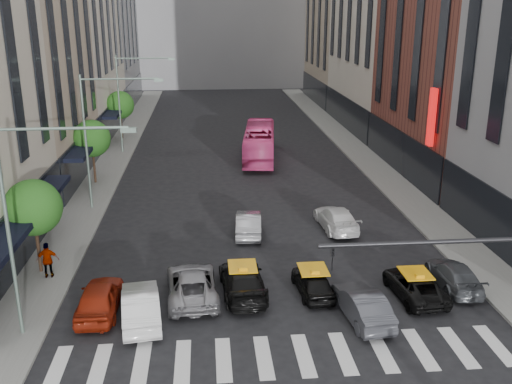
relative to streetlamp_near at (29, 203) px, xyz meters
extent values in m
plane|color=black|center=(10.04, -4.00, -5.90)|extent=(160.00, 160.00, 0.00)
cube|color=slate|center=(-1.46, 26.00, -5.83)|extent=(3.00, 96.00, 0.15)
cube|color=slate|center=(21.54, 26.00, -5.83)|extent=(3.00, 96.00, 0.15)
cube|color=tan|center=(-6.96, 24.00, 6.10)|extent=(8.00, 16.00, 24.00)
cube|color=brown|center=(27.04, 23.00, 7.10)|extent=(8.00, 18.00, 26.00)
cube|color=tan|center=(27.04, 61.00, 8.10)|extent=(8.00, 18.00, 28.00)
cylinder|color=black|center=(-1.76, 6.00, -4.18)|extent=(0.18, 0.18, 3.15)
sphere|color=#1A4F16|center=(-1.76, 6.00, -2.24)|extent=(2.88, 2.88, 2.88)
cylinder|color=black|center=(-1.76, 22.00, -4.18)|extent=(0.18, 0.18, 3.15)
sphere|color=#1A4F16|center=(-1.76, 22.00, -2.24)|extent=(2.88, 2.88, 2.88)
cylinder|color=black|center=(-1.76, 38.00, -4.18)|extent=(0.18, 0.18, 3.15)
sphere|color=#1A4F16|center=(-1.76, 38.00, -2.24)|extent=(2.88, 2.88, 2.88)
cylinder|color=gray|center=(-0.96, 0.00, -1.25)|extent=(0.16, 0.16, 9.00)
cylinder|color=gray|center=(1.54, 0.00, 2.95)|extent=(5.00, 0.12, 0.12)
cube|color=gray|center=(4.04, 0.00, 2.85)|extent=(0.60, 0.25, 0.18)
cylinder|color=gray|center=(-0.96, 16.00, -1.25)|extent=(0.16, 0.16, 9.00)
cylinder|color=gray|center=(1.54, 16.00, 2.95)|extent=(5.00, 0.12, 0.12)
cube|color=gray|center=(4.04, 16.00, 2.85)|extent=(0.60, 0.25, 0.18)
cylinder|color=gray|center=(-0.96, 32.00, -1.25)|extent=(0.16, 0.16, 9.00)
cylinder|color=gray|center=(1.54, 32.00, 2.95)|extent=(5.00, 0.12, 0.12)
cube|color=gray|center=(4.04, 32.00, 2.85)|extent=(0.60, 0.25, 0.18)
cylinder|color=black|center=(15.54, -5.00, -0.10)|extent=(10.00, 0.16, 0.16)
imported|color=black|center=(11.04, -5.00, -0.60)|extent=(0.13, 0.16, 0.80)
cube|color=red|center=(22.64, 16.00, 0.10)|extent=(0.30, 0.70, 4.00)
imported|color=maroon|center=(2.00, 1.67, -5.16)|extent=(1.80, 4.39, 1.49)
imported|color=silver|center=(3.93, 0.80, -5.15)|extent=(2.18, 4.73, 1.50)
imported|color=gray|center=(6.14, 2.72, -5.20)|extent=(2.68, 5.22, 1.41)
imported|color=black|center=(8.57, 2.86, -5.18)|extent=(2.30, 5.07, 1.44)
imported|color=black|center=(11.94, 2.57, -5.27)|extent=(1.78, 3.83, 1.27)
imported|color=#3D3E44|center=(13.69, 0.05, -5.20)|extent=(1.99, 4.43, 1.41)
imported|color=black|center=(16.74, 1.86, -5.30)|extent=(2.30, 4.46, 1.20)
imported|color=#474B50|center=(19.04, 2.67, -5.28)|extent=(1.87, 4.37, 1.25)
imported|color=#AAABB0|center=(9.45, 10.47, -5.20)|extent=(1.84, 4.41, 1.42)
imported|color=white|center=(14.99, 10.92, -5.21)|extent=(2.30, 4.93, 1.39)
imported|color=#F24792|center=(11.85, 28.59, -4.37)|extent=(3.88, 11.27, 3.07)
imported|color=gray|center=(-1.13, 5.24, -4.82)|extent=(1.14, 0.56, 1.87)
camera|label=1|loc=(6.99, -21.89, 7.30)|focal=40.00mm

